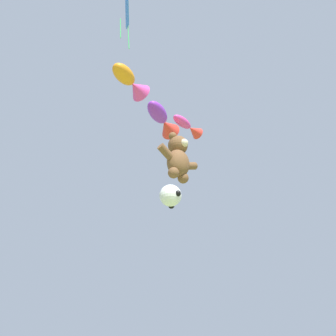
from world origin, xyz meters
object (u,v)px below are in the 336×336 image
object	(u,v)px
fish_kite_magenta	(188,126)
diamond_kite	(127,14)
fish_kite_tangerine	(130,82)
fish_kite_violet	(163,120)
soccer_ball_kite	(171,196)
teddy_bear_kite	(178,158)

from	to	relation	value
fish_kite_magenta	diamond_kite	distance (m)	5.24
fish_kite_tangerine	diamond_kite	bearing A→B (deg)	-151.78
fish_kite_violet	soccer_ball_kite	bearing A→B (deg)	-117.88
fish_kite_magenta	fish_kite_tangerine	xyz separation A→B (m)	(-3.93, -0.79, -0.69)
fish_kite_violet	fish_kite_tangerine	world-z (taller)	fish_kite_violet
soccer_ball_kite	diamond_kite	size ratio (longest dim) A/B	0.29
fish_kite_violet	fish_kite_tangerine	size ratio (longest dim) A/B	1.22
teddy_bear_kite	fish_kite_magenta	bearing A→B (deg)	27.95
fish_kite_magenta	diamond_kite	world-z (taller)	diamond_kite
fish_kite_magenta	diamond_kite	xyz separation A→B (m)	(-4.63, -1.17, 2.16)
fish_kite_magenta	fish_kite_tangerine	bearing A→B (deg)	-168.63
diamond_kite	soccer_ball_kite	bearing A→B (deg)	4.63
diamond_kite	fish_kite_violet	bearing A→B (deg)	20.53
soccer_ball_kite	fish_kite_tangerine	world-z (taller)	fish_kite_tangerine
fish_kite_tangerine	soccer_ball_kite	bearing A→B (deg)	-5.24
fish_kite_violet	fish_kite_tangerine	distance (m)	2.46
fish_kite_magenta	fish_kite_violet	xyz separation A→B (m)	(-1.59, -0.03, -0.60)
fish_kite_magenta	diamond_kite	bearing A→B (deg)	-165.87
soccer_ball_kite	fish_kite_tangerine	size ratio (longest dim) A/B	0.46
soccer_ball_kite	fish_kite_tangerine	distance (m)	4.41
teddy_bear_kite	fish_kite_tangerine	size ratio (longest dim) A/B	1.14
fish_kite_magenta	fish_kite_violet	distance (m)	1.70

